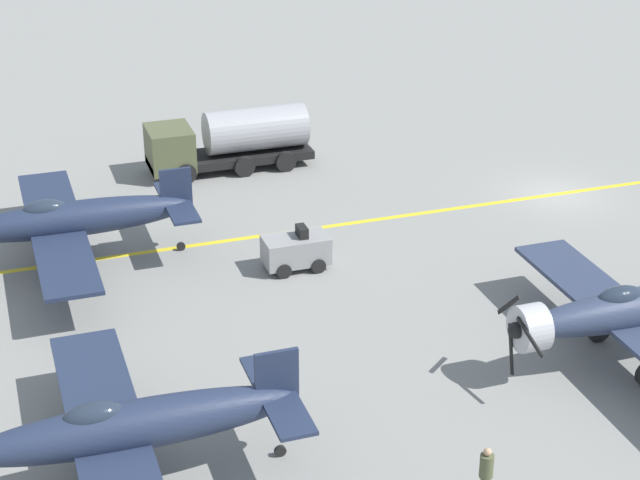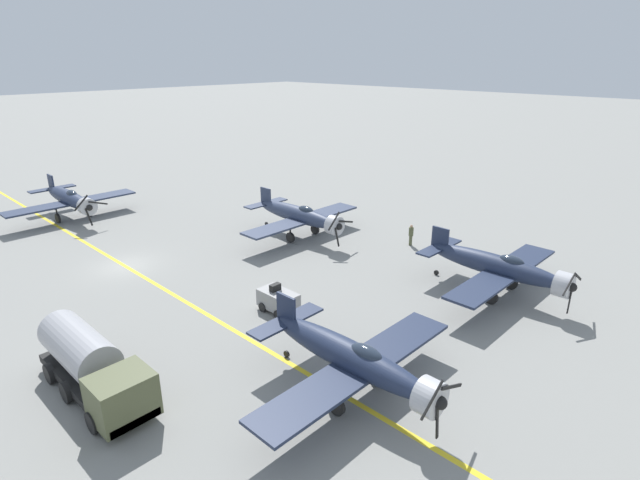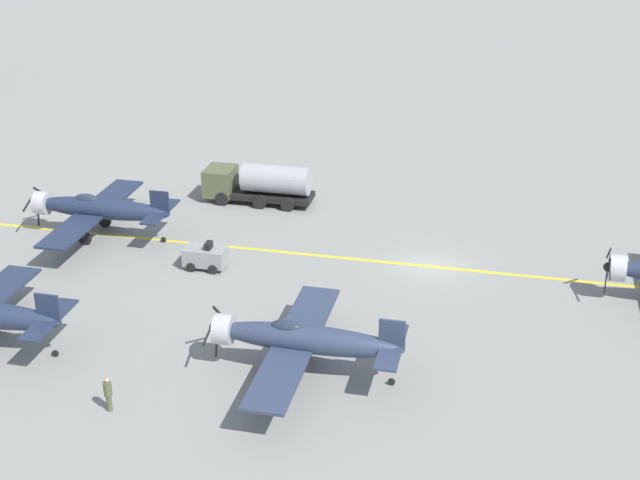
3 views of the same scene
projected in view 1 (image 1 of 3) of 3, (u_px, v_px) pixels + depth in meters
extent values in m
plane|color=gray|center=(556.00, 194.00, 49.77)|extent=(400.00, 400.00, 0.00)
cube|color=yellow|center=(556.00, 194.00, 49.76)|extent=(0.30, 160.00, 0.01)
ellipsoid|color=#202A44|center=(75.00, 219.00, 42.34)|extent=(1.50, 9.50, 1.42)
ellipsoid|color=#232D3D|center=(44.00, 209.00, 41.77)|extent=(0.80, 1.70, 0.76)
cube|color=#202A44|center=(57.00, 229.00, 42.26)|extent=(12.00, 2.10, 0.16)
cube|color=#202A44|center=(177.00, 202.00, 43.45)|extent=(4.40, 1.10, 0.12)
cube|color=#202A44|center=(176.00, 187.00, 43.16)|extent=(0.14, 1.30, 1.60)
cylinder|color=black|center=(63.00, 259.00, 41.25)|extent=(0.14, 0.14, 1.26)
cylinder|color=black|center=(64.00, 274.00, 41.53)|extent=(0.22, 0.90, 0.90)
cylinder|color=black|center=(54.00, 228.00, 43.82)|extent=(0.14, 0.14, 1.26)
cylinder|color=black|center=(56.00, 242.00, 44.09)|extent=(0.22, 0.90, 0.90)
cylinder|color=black|center=(181.00, 246.00, 44.33)|extent=(0.12, 0.36, 0.36)
ellipsoid|color=#222D46|center=(136.00, 425.00, 29.76)|extent=(1.50, 9.50, 1.42)
ellipsoid|color=#232D3D|center=(93.00, 416.00, 29.19)|extent=(0.80, 1.70, 0.76)
cube|color=#222D46|center=(110.00, 440.00, 29.69)|extent=(12.00, 2.10, 0.16)
cube|color=#222D46|center=(277.00, 394.00, 30.87)|extent=(4.40, 1.10, 0.12)
cube|color=#222D46|center=(277.00, 375.00, 30.59)|extent=(0.14, 1.30, 1.60)
cylinder|color=black|center=(104.00, 429.00, 31.24)|extent=(0.14, 0.14, 1.26)
cylinder|color=black|center=(106.00, 446.00, 31.51)|extent=(0.22, 0.90, 0.90)
cylinder|color=black|center=(280.00, 451.00, 31.76)|extent=(0.12, 0.36, 0.36)
cylinder|color=#B7B7BC|center=(530.00, 328.00, 34.60)|extent=(1.57, 0.90, 1.58)
ellipsoid|color=#232D3D|center=(621.00, 297.00, 35.30)|extent=(0.80, 1.70, 0.76)
cube|color=#2E3852|center=(627.00, 319.00, 35.80)|extent=(12.00, 2.10, 0.16)
sphere|color=black|center=(516.00, 330.00, 34.45)|extent=(0.56, 0.56, 0.56)
cube|color=black|center=(509.00, 305.00, 34.72)|extent=(1.34, 0.06, 1.33)
cube|color=black|center=(530.00, 337.00, 33.63)|extent=(1.72, 0.06, 0.60)
cube|color=black|center=(511.00, 349.00, 35.01)|extent=(0.58, 0.06, 1.73)
cylinder|color=black|center=(601.00, 314.00, 37.36)|extent=(0.14, 0.14, 1.26)
cylinder|color=black|center=(599.00, 330.00, 37.63)|extent=(0.22, 0.90, 0.90)
cube|color=black|center=(230.00, 157.00, 52.42)|extent=(2.25, 8.00, 0.40)
cube|color=#515638|center=(170.00, 148.00, 51.23)|extent=(2.50, 2.08, 2.00)
cylinder|color=#9E9EA3|center=(256.00, 129.00, 52.24)|extent=(2.10, 4.96, 2.10)
cylinder|color=black|center=(186.00, 174.00, 50.75)|extent=(0.30, 1.00, 1.00)
cylinder|color=black|center=(176.00, 157.00, 52.78)|extent=(0.30, 1.00, 1.00)
cylinder|color=black|center=(245.00, 167.00, 51.57)|extent=(0.30, 1.00, 1.00)
cylinder|color=black|center=(232.00, 150.00, 53.60)|extent=(0.30, 1.00, 1.00)
cylinder|color=black|center=(286.00, 162.00, 52.17)|extent=(0.30, 1.00, 1.00)
cylinder|color=black|center=(272.00, 145.00, 54.20)|extent=(0.30, 1.00, 1.00)
cube|color=gray|center=(296.00, 250.00, 42.62)|extent=(1.40, 2.60, 1.10)
cube|color=black|center=(302.00, 231.00, 42.36)|extent=(0.70, 0.36, 0.44)
cylinder|color=black|center=(284.00, 271.00, 42.05)|extent=(0.20, 0.60, 0.60)
cylinder|color=black|center=(274.00, 256.00, 43.22)|extent=(0.20, 0.60, 0.60)
cylinder|color=black|center=(318.00, 266.00, 42.46)|extent=(0.20, 0.60, 0.60)
cylinder|color=black|center=(308.00, 251.00, 43.63)|extent=(0.20, 0.60, 0.60)
cylinder|color=#515638|center=(487.00, 466.00, 29.45)|extent=(0.39, 0.39, 0.71)
sphere|color=tan|center=(488.00, 452.00, 29.25)|extent=(0.23, 0.23, 0.23)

